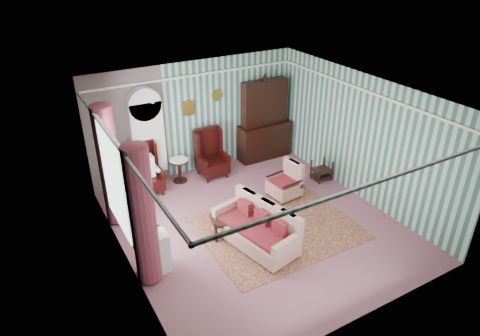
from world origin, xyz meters
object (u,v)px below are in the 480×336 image
bookcase (148,143)px  seated_woman (146,171)px  nest_table (322,170)px  floral_armchair (285,178)px  wingback_left (146,170)px  round_side_table (179,171)px  plant_stand (154,254)px  sofa (255,226)px  wingback_right (212,154)px  dresser_hutch (265,118)px  coffee_table (232,225)px

bookcase → seated_woman: (-0.25, -0.39, -0.53)m
nest_table → floral_armchair: size_ratio=0.53×
wingback_left → seated_woman: wingback_left is taller
round_side_table → plant_stand: bearing=-120.4°
seated_woman → plant_stand: 2.87m
bookcase → nest_table: bearing=-26.9°
plant_stand → floral_armchair: 3.70m
floral_armchair → plant_stand: bearing=99.5°
round_side_table → plant_stand: size_ratio=0.75×
seated_woman → sofa: bearing=-68.3°
round_side_table → sofa: (0.30, -3.16, 0.17)m
sofa → wingback_right: bearing=-22.9°
bookcase → wingback_right: bearing=-14.6°
bookcase → plant_stand: size_ratio=2.80×
dresser_hutch → coffee_table: bearing=-132.9°
round_side_table → plant_stand: (-1.70, -2.90, 0.10)m
dresser_hutch → sofa: dresser_hutch is taller
dresser_hutch → coffee_table: 3.83m
bookcase → wingback_right: 1.63m
wingback_right → plant_stand: size_ratio=1.56×
dresser_hutch → bookcase: bearing=177.9°
wingback_right → sofa: 3.06m
wingback_right → seated_woman: 1.75m
bookcase → plant_stand: bearing=-108.5°
bookcase → seated_woman: size_ratio=1.90×
dresser_hutch → wingback_left: dresser_hutch is taller
plant_stand → seated_woman: bearing=73.8°
coffee_table → bookcase: bearing=104.4°
wingback_left → seated_woman: 0.04m
bookcase → coffee_table: size_ratio=2.65×
wingback_right → coffee_table: size_ratio=1.48×
bookcase → dresser_hutch: 3.25m
bookcase → sofa: (0.95, -3.40, -0.65)m
dresser_hutch → nest_table: 2.11m
seated_woman → nest_table: (4.07, -1.55, -0.32)m
seated_woman → round_side_table: (0.90, 0.15, -0.29)m
bookcase → nest_table: bookcase is taller
nest_table → coffee_table: size_ratio=0.64×
dresser_hutch → seated_woman: bearing=-175.6°
wingback_left → plant_stand: wingback_left is taller
wingback_right → round_side_table: size_ratio=2.08×
seated_woman → wingback_right: bearing=0.0°
coffee_table → plant_stand: bearing=-170.2°
wingback_right → floral_armchair: (1.01, -1.77, -0.11)m
wingback_left → nest_table: wingback_left is taller
bookcase → wingback_left: size_ratio=1.79×
round_side_table → seated_woman: bearing=-170.5°
wingback_right → nest_table: wingback_right is taller
wingback_left → coffee_table: (0.98, -2.44, -0.42)m
round_side_table → coffee_table: bearing=-88.3°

